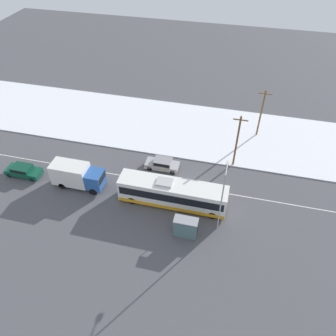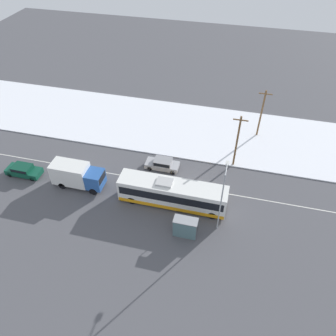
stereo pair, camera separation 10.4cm
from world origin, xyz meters
name	(u,v)px [view 1 (the left image)]	position (x,y,z in m)	size (l,w,h in m)	color
ground_plane	(190,187)	(0.00, 0.00, 0.00)	(120.00, 120.00, 0.00)	#4C4C51
snow_lot	(205,131)	(0.00, 11.98, 0.06)	(80.00, 13.80, 0.12)	white
lane_marking_center	(190,187)	(0.00, 0.00, 0.00)	(60.00, 0.12, 0.00)	silver
city_bus	(173,193)	(-1.50, -3.06, 1.63)	(12.36, 2.57, 3.34)	white
box_truck	(77,175)	(-13.39, -2.89, 1.72)	(6.30, 2.30, 3.15)	silver
sedan_car	(162,164)	(-4.15, 2.58, 0.80)	(4.32, 1.80, 1.46)	#9E9EA3
parked_car_near_truck	(23,170)	(-20.94, -2.83, 0.78)	(4.47, 1.80, 1.41)	#0F4733
pedestrian_at_stop	(184,220)	(0.42, -5.98, 1.00)	(0.59, 0.26, 1.64)	#23232D
bus_shelter	(185,227)	(0.84, -7.34, 1.67)	(2.53, 1.20, 2.40)	gray
streetlamp	(223,194)	(4.04, -4.97, 4.91)	(0.36, 2.31, 7.90)	#9EA3A8
utility_pole_roadside	(237,141)	(4.72, 5.45, 3.96)	(1.80, 0.24, 7.55)	brown
utility_pole_snowlot	(261,113)	(7.45, 12.95, 3.84)	(1.80, 0.24, 7.31)	brown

